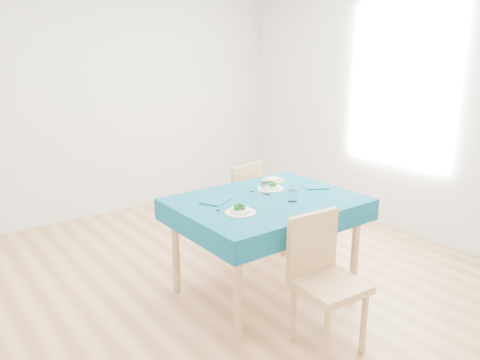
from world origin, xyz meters
TOP-DOWN VIEW (x-y plane):
  - room_shell at (0.00, 0.00)m, footprint 4.02×4.52m
  - table at (0.04, -0.28)m, footprint 1.34×1.02m
  - chair_near at (-0.10, -1.06)m, footprint 0.42×0.45m
  - chair_far at (0.32, 0.54)m, footprint 0.46×0.49m
  - bowl_near at (-0.31, -0.42)m, footprint 0.21×0.21m
  - bowl_far at (0.22, -0.11)m, footprint 0.21×0.21m
  - fork_near at (-0.38, -0.35)m, footprint 0.07×0.18m
  - knife_near at (-0.12, -0.43)m, footprint 0.02×0.21m
  - fork_far at (0.07, -0.14)m, footprint 0.04×0.19m
  - knife_far at (0.50, -0.22)m, footprint 0.03×0.19m
  - napkin_near at (-0.29, -0.10)m, footprint 0.26×0.23m
  - napkin_far at (0.55, -0.28)m, footprint 0.23×0.21m
  - tumbler_center at (0.11, -0.18)m, footprint 0.07×0.07m
  - tumbler_side at (0.16, -0.43)m, footprint 0.06×0.06m
  - side_plate at (0.40, 0.07)m, footprint 0.19×0.19m
  - bread_slice at (0.40, 0.07)m, footprint 0.12×0.12m

SIDE VIEW (x-z plane):
  - table at x=0.04m, z-range 0.00..0.76m
  - chair_far at x=0.32m, z-range 0.00..0.97m
  - chair_near at x=-0.10m, z-range 0.00..0.98m
  - knife_far at x=0.50m, z-range 0.76..0.76m
  - fork_near at x=-0.38m, z-range 0.76..0.76m
  - knife_near at x=-0.12m, z-range 0.76..0.76m
  - fork_far at x=0.07m, z-range 0.76..0.76m
  - side_plate at x=0.40m, z-range 0.76..0.77m
  - napkin_far at x=0.55m, z-range 0.76..0.77m
  - napkin_near at x=-0.29m, z-range 0.76..0.77m
  - bread_slice at x=0.40m, z-range 0.77..0.78m
  - bowl_near at x=-0.31m, z-range 0.76..0.82m
  - bowl_far at x=0.22m, z-range 0.76..0.82m
  - tumbler_side at x=0.16m, z-range 0.76..0.84m
  - tumbler_center at x=0.11m, z-range 0.76..0.85m
  - room_shell at x=0.00m, z-range -0.02..2.71m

